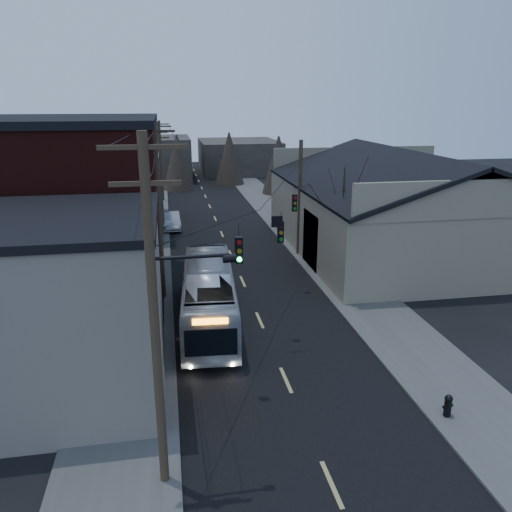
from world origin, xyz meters
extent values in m
cube|color=black|center=(0.00, 30.00, 0.01)|extent=(9.00, 110.00, 0.02)
cube|color=#474744|center=(-6.50, 30.00, 0.06)|extent=(4.00, 110.00, 0.12)
cube|color=#474744|center=(6.50, 30.00, 0.06)|extent=(4.00, 110.00, 0.12)
cube|color=gray|center=(-9.00, 9.00, 3.50)|extent=(8.00, 8.00, 7.00)
cube|color=black|center=(-10.00, 20.00, 5.00)|extent=(10.00, 12.00, 10.00)
cube|color=#302A26|center=(-9.50, 36.00, 3.50)|extent=(9.00, 14.00, 7.00)
cube|color=gray|center=(13.00, 25.00, 2.50)|extent=(16.00, 20.00, 5.00)
cube|color=black|center=(9.00, 25.00, 6.30)|extent=(8.16, 20.60, 2.86)
cube|color=black|center=(17.00, 25.00, 6.30)|extent=(8.16, 20.60, 2.86)
cube|color=#302A26|center=(-6.00, 65.00, 3.00)|extent=(10.00, 12.00, 6.00)
cube|color=#302A26|center=(7.00, 70.00, 2.50)|extent=(12.00, 14.00, 5.00)
cone|color=black|center=(6.50, 20.00, 3.60)|extent=(0.40, 0.40, 7.20)
cylinder|color=#382B1E|center=(-5.00, 3.00, 5.25)|extent=(0.28, 0.28, 10.50)
cube|color=#382B1E|center=(-5.00, 3.00, 10.10)|extent=(2.20, 0.12, 0.12)
cylinder|color=#382B1E|center=(-5.00, 18.00, 5.00)|extent=(0.28, 0.28, 10.00)
cube|color=#382B1E|center=(-5.00, 18.00, 9.60)|extent=(2.20, 0.12, 0.12)
cylinder|color=#382B1E|center=(-5.00, 33.00, 4.75)|extent=(0.28, 0.28, 9.50)
cube|color=#382B1E|center=(-5.00, 33.00, 9.10)|extent=(2.20, 0.12, 0.12)
cylinder|color=#382B1E|center=(-5.00, 48.00, 4.50)|extent=(0.28, 0.28, 9.00)
cube|color=#382B1E|center=(-5.00, 48.00, 8.60)|extent=(2.20, 0.12, 0.12)
cylinder|color=#382B1E|center=(5.00, 25.00, 4.25)|extent=(0.28, 0.28, 8.50)
cube|color=black|center=(-2.00, 7.50, 5.95)|extent=(0.28, 0.20, 1.00)
cube|color=black|center=(0.60, 12.00, 5.35)|extent=(0.28, 0.20, 1.00)
cube|color=black|center=(2.80, 18.00, 5.45)|extent=(0.28, 0.20, 1.00)
imported|color=#ACB2B9|center=(-2.64, 14.27, 1.52)|extent=(3.31, 11.07, 3.04)
imported|color=#B2B3BA|center=(-4.30, 34.79, 0.73)|extent=(1.74, 4.48, 1.46)
cylinder|color=black|center=(5.21, 4.42, 0.46)|extent=(0.27, 0.27, 0.68)
sphere|color=black|center=(5.21, 4.42, 0.84)|extent=(0.30, 0.30, 0.30)
cylinder|color=black|center=(5.21, 4.42, 0.52)|extent=(0.42, 0.23, 0.14)
camera|label=1|loc=(-4.45, -9.81, 11.23)|focal=35.00mm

